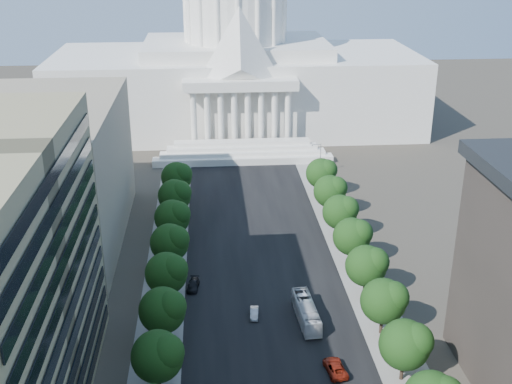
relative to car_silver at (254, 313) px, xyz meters
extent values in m
cube|color=black|center=(2.74, 23.49, -0.66)|extent=(30.00, 260.00, 0.01)
cube|color=gray|center=(-16.26, 23.49, -0.66)|extent=(8.00, 260.00, 0.02)
cube|color=gray|center=(21.74, 23.49, -0.66)|extent=(8.00, 260.00, 0.02)
cube|color=white|center=(2.74, 118.49, 11.84)|extent=(120.00, 50.00, 25.00)
cube|color=white|center=(2.74, 118.49, 26.34)|extent=(60.00, 40.00, 4.00)
cube|color=white|center=(2.74, 91.49, 19.84)|extent=(34.00, 8.00, 3.00)
cylinder|color=white|center=(2.74, 118.49, 36.34)|extent=(32.00, 32.00, 16.00)
cube|color=gray|center=(-45.26, 33.49, 14.34)|extent=(38.00, 52.00, 30.00)
cylinder|color=#33261C|center=(-15.26, -18.51, 0.81)|extent=(0.56, 0.56, 2.94)
sphere|color=black|center=(-15.26, -18.51, 5.51)|extent=(7.60, 7.60, 7.60)
sphere|color=black|center=(-13.93, -19.27, 6.65)|extent=(5.32, 5.32, 5.32)
cylinder|color=#33261C|center=(-15.26, -6.51, 0.81)|extent=(0.56, 0.56, 2.94)
sphere|color=black|center=(-15.26, -6.51, 5.51)|extent=(7.60, 7.60, 7.60)
sphere|color=black|center=(-13.93, -7.27, 6.65)|extent=(5.32, 5.32, 5.32)
cylinder|color=#33261C|center=(-15.26, 5.49, 0.81)|extent=(0.56, 0.56, 2.94)
sphere|color=black|center=(-15.26, 5.49, 5.51)|extent=(7.60, 7.60, 7.60)
sphere|color=black|center=(-13.93, 4.73, 6.65)|extent=(5.32, 5.32, 5.32)
cylinder|color=#33261C|center=(-15.26, 17.49, 0.81)|extent=(0.56, 0.56, 2.94)
sphere|color=black|center=(-15.26, 17.49, 5.51)|extent=(7.60, 7.60, 7.60)
sphere|color=black|center=(-13.93, 16.73, 6.65)|extent=(5.32, 5.32, 5.32)
cylinder|color=#33261C|center=(-15.26, 29.49, 0.81)|extent=(0.56, 0.56, 2.94)
sphere|color=black|center=(-15.26, 29.49, 5.51)|extent=(7.60, 7.60, 7.60)
sphere|color=black|center=(-13.93, 28.73, 6.65)|extent=(5.32, 5.32, 5.32)
cylinder|color=#33261C|center=(-15.26, 41.49, 0.81)|extent=(0.56, 0.56, 2.94)
sphere|color=black|center=(-15.26, 41.49, 5.51)|extent=(7.60, 7.60, 7.60)
sphere|color=black|center=(-13.93, 40.73, 6.65)|extent=(5.32, 5.32, 5.32)
cylinder|color=#33261C|center=(-15.26, 53.49, 0.81)|extent=(0.56, 0.56, 2.94)
sphere|color=black|center=(-15.26, 53.49, 5.51)|extent=(7.60, 7.60, 7.60)
sphere|color=black|center=(-13.93, 52.73, 6.65)|extent=(5.32, 5.32, 5.32)
cylinder|color=#33261C|center=(20.74, -18.51, 0.81)|extent=(0.56, 0.56, 2.94)
sphere|color=black|center=(20.74, -18.51, 5.51)|extent=(7.60, 7.60, 7.60)
sphere|color=black|center=(22.07, -19.27, 6.65)|extent=(5.32, 5.32, 5.32)
cylinder|color=#33261C|center=(20.74, -6.51, 0.81)|extent=(0.56, 0.56, 2.94)
sphere|color=black|center=(20.74, -6.51, 5.51)|extent=(7.60, 7.60, 7.60)
sphere|color=black|center=(22.07, -7.27, 6.65)|extent=(5.32, 5.32, 5.32)
cylinder|color=#33261C|center=(20.74, 5.49, 0.81)|extent=(0.56, 0.56, 2.94)
sphere|color=black|center=(20.74, 5.49, 5.51)|extent=(7.60, 7.60, 7.60)
sphere|color=black|center=(22.07, 4.73, 6.65)|extent=(5.32, 5.32, 5.32)
cylinder|color=#33261C|center=(20.74, 17.49, 0.81)|extent=(0.56, 0.56, 2.94)
sphere|color=black|center=(20.74, 17.49, 5.51)|extent=(7.60, 7.60, 7.60)
sphere|color=black|center=(22.07, 16.73, 6.65)|extent=(5.32, 5.32, 5.32)
cylinder|color=#33261C|center=(20.74, 29.49, 0.81)|extent=(0.56, 0.56, 2.94)
sphere|color=black|center=(20.74, 29.49, 5.51)|extent=(7.60, 7.60, 7.60)
sphere|color=black|center=(22.07, 28.73, 6.65)|extent=(5.32, 5.32, 5.32)
cylinder|color=#33261C|center=(20.74, 41.49, 0.81)|extent=(0.56, 0.56, 2.94)
sphere|color=black|center=(20.74, 41.49, 5.51)|extent=(7.60, 7.60, 7.60)
sphere|color=black|center=(22.07, 40.73, 6.65)|extent=(5.32, 5.32, 5.32)
cylinder|color=#33261C|center=(20.74, 53.49, 0.81)|extent=(0.56, 0.56, 2.94)
sphere|color=black|center=(20.74, 53.49, 5.51)|extent=(7.60, 7.60, 7.60)
sphere|color=black|center=(22.07, 52.73, 6.65)|extent=(5.32, 5.32, 5.32)
cylinder|color=gray|center=(23.24, -6.51, 3.84)|extent=(0.18, 0.18, 9.00)
cylinder|color=gray|center=(22.04, -6.51, 8.14)|extent=(2.40, 0.14, 0.14)
sphere|color=gray|center=(20.94, -6.51, 8.04)|extent=(0.44, 0.44, 0.44)
cylinder|color=gray|center=(23.24, 18.49, 3.84)|extent=(0.18, 0.18, 9.00)
cylinder|color=gray|center=(22.04, 18.49, 8.14)|extent=(2.40, 0.14, 0.14)
sphere|color=gray|center=(20.94, 18.49, 8.04)|extent=(0.44, 0.44, 0.44)
cylinder|color=gray|center=(23.24, 43.49, 3.84)|extent=(0.18, 0.18, 9.00)
cylinder|color=gray|center=(22.04, 43.49, 8.14)|extent=(2.40, 0.14, 0.14)
sphere|color=gray|center=(20.94, 43.49, 8.04)|extent=(0.44, 0.44, 0.44)
cylinder|color=gray|center=(23.24, 68.49, 3.84)|extent=(0.18, 0.18, 9.00)
cylinder|color=gray|center=(22.04, 68.49, 8.14)|extent=(2.40, 0.14, 0.14)
sphere|color=gray|center=(20.94, 68.49, 8.04)|extent=(0.44, 0.44, 0.44)
imported|color=#AEAFB6|center=(0.00, 0.00, 0.00)|extent=(1.76, 4.10, 1.31)
imported|color=maroon|center=(11.15, -16.19, 0.16)|extent=(3.44, 6.16, 1.63)
imported|color=black|center=(-10.76, 10.27, 0.06)|extent=(2.64, 5.16, 1.43)
imported|color=silver|center=(8.82, -1.93, 1.06)|extent=(3.63, 12.50, 3.44)
camera|label=1|loc=(-7.04, -95.14, 61.74)|focal=45.00mm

